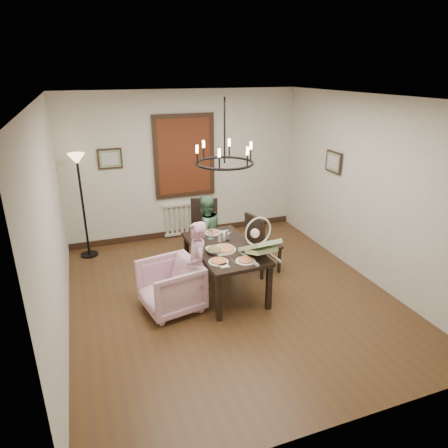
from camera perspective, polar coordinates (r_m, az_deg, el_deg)
room_shell at (r=5.73m, az=-0.29°, el=3.71°), size 4.51×5.00×2.81m
dining_table at (r=5.85m, az=0.08°, el=-4.01°), size 0.92×1.56×0.72m
chair_far at (r=6.87m, az=-2.86°, el=-0.98°), size 0.59×0.59×1.06m
chair_right at (r=6.46m, az=5.72°, el=-2.70°), size 0.56×0.56×1.03m
armchair at (r=5.57m, az=-7.60°, el=-8.81°), size 0.90×0.89×0.70m
elderly_woman at (r=5.48m, az=-3.84°, el=-7.10°), size 0.28×0.40×1.06m
seated_man at (r=6.65m, az=-2.67°, el=-1.92°), size 0.59×0.51×1.02m
baby_bouncer at (r=5.44m, az=5.07°, el=-2.85°), size 0.49×0.64×0.39m
salad_bowl at (r=5.63m, az=-1.37°, el=-3.72°), size 0.29×0.29×0.07m
pizza_platter at (r=5.69m, az=-0.05°, el=-3.60°), size 0.35×0.35×0.04m
drinking_glass at (r=5.85m, az=-0.54°, el=-2.25°), size 0.08×0.08×0.15m
window_blinds at (r=7.62m, az=-5.67°, el=9.61°), size 1.00×0.03×1.40m
radiator at (r=7.98m, az=-5.38°, el=0.81°), size 0.92×0.12×0.62m
picture_back at (r=7.41m, az=-15.98°, el=8.96°), size 0.42×0.03×0.36m
picture_right at (r=7.12m, az=15.38°, el=8.55°), size 0.03×0.42×0.36m
floor_lamp at (r=7.27m, az=-19.47°, el=2.19°), size 0.30×0.30×1.80m
chandelier at (r=5.41m, az=0.08°, el=8.71°), size 0.80×0.80×0.04m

